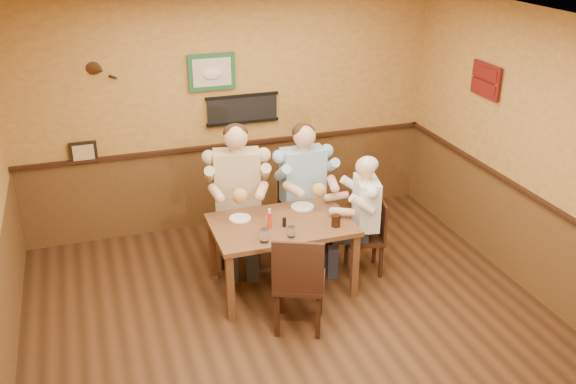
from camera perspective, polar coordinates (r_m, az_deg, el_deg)
name	(u,v)px	position (r m, az deg, el deg)	size (l,w,h in m)	color
room	(308,156)	(5.49, 1.81, 3.19)	(5.02, 5.03, 2.81)	#341E0F
dining_table	(282,231)	(6.46, -0.56, -3.47)	(1.40, 0.90, 0.75)	brown
chair_back_left	(238,220)	(7.05, -4.42, -2.46)	(0.46, 0.46, 1.01)	#321A10
chair_back_right	(302,213)	(7.21, 1.30, -1.90)	(0.45, 0.45, 0.97)	#321A10
chair_right_end	(364,236)	(6.91, 6.81, -3.94)	(0.38, 0.38, 0.83)	#321A10
chair_near_side	(299,280)	(5.95, 1.02, -7.79)	(0.46, 0.46, 1.00)	#321A10
diner_tan_shirt	(238,202)	(6.95, -4.48, -0.88)	(0.66, 0.66, 1.44)	beige
diner_blue_polo	(303,197)	(7.13, 1.31, -0.41)	(0.64, 0.64, 1.38)	#8DB1D4
diner_white_elder	(365,222)	(6.83, 6.88, -2.62)	(0.55, 0.55, 1.19)	white
water_glass_left	(264,236)	(6.03, -2.12, -3.89)	(0.09, 0.09, 0.13)	white
water_glass_mid	(291,232)	(6.12, 0.30, -3.56)	(0.07, 0.07, 0.11)	silver
cola_tumbler	(336,221)	(6.34, 4.29, -2.56)	(0.09, 0.09, 0.12)	black
hot_sauce_bottle	(270,219)	(6.27, -1.65, -2.45)	(0.05, 0.05, 0.19)	red
salt_shaker	(268,221)	(6.35, -1.76, -2.55)	(0.04, 0.04, 0.09)	silver
pepper_shaker	(284,222)	(6.32, -0.33, -2.70)	(0.04, 0.04, 0.09)	black
plate_far_left	(240,218)	(6.50, -4.29, -2.34)	(0.22, 0.22, 0.01)	white
plate_far_right	(302,207)	(6.73, 1.28, -1.31)	(0.24, 0.24, 0.02)	white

